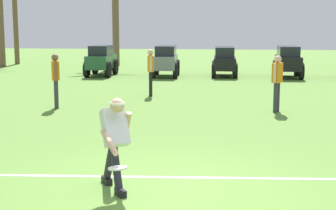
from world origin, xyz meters
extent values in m
plane|color=#5F8D38|center=(0.00, 0.00, 0.00)|extent=(80.00, 80.00, 0.00)
cube|color=white|center=(0.00, 0.72, 0.00)|extent=(26.47, 1.75, 0.01)
cylinder|color=#23232D|center=(-0.74, -0.09, 0.36)|extent=(0.28, 0.36, 0.72)
cube|color=black|center=(-0.66, -0.23, 0.05)|extent=(0.22, 0.27, 0.10)
cylinder|color=#23232D|center=(-0.90, 0.17, 0.36)|extent=(0.33, 0.44, 0.69)
cube|color=black|center=(-0.97, 0.30, 0.05)|extent=(0.22, 0.27, 0.10)
cube|color=silver|center=(-0.76, -0.06, 0.96)|extent=(0.51, 0.53, 0.57)
sphere|color=tan|center=(-0.70, -0.16, 1.30)|extent=(0.29, 0.29, 0.21)
cylinder|color=white|center=(-0.70, -0.16, 1.33)|extent=(0.29, 0.29, 0.03)
cylinder|color=tan|center=(-0.77, -0.39, 0.82)|extent=(0.36, 0.53, 0.27)
cylinder|color=tan|center=(-0.61, 0.09, 0.94)|extent=(0.21, 0.28, 0.49)
cylinder|color=white|center=(-0.58, -0.74, 0.56)|extent=(0.37, 0.37, 0.05)
cylinder|color=#33333D|center=(2.24, 6.97, 0.41)|extent=(0.15, 0.15, 0.82)
cylinder|color=#33333D|center=(2.32, 7.14, 0.41)|extent=(0.15, 0.15, 0.82)
cube|color=orange|center=(2.28, 7.06, 1.09)|extent=(0.33, 0.39, 0.54)
cylinder|color=beige|center=(2.18, 6.87, 1.10)|extent=(0.10, 0.10, 0.52)
cylinder|color=beige|center=(2.37, 7.24, 1.10)|extent=(0.10, 0.10, 0.52)
sphere|color=beige|center=(2.28, 7.06, 1.46)|extent=(0.27, 0.27, 0.20)
cylinder|color=black|center=(-1.59, 9.72, 0.41)|extent=(0.13, 0.13, 0.82)
cylinder|color=black|center=(-1.62, 9.90, 0.41)|extent=(0.13, 0.13, 0.82)
cube|color=orange|center=(-1.60, 9.81, 1.09)|extent=(0.25, 0.37, 0.54)
cylinder|color=beige|center=(-1.57, 9.60, 1.10)|extent=(0.08, 0.08, 0.52)
cylinder|color=beige|center=(-1.64, 10.02, 1.10)|extent=(0.08, 0.08, 0.52)
sphere|color=beige|center=(-1.60, 9.81, 1.46)|extent=(0.23, 0.23, 0.20)
cylinder|color=#33333D|center=(-3.93, 6.98, 0.41)|extent=(0.14, 0.14, 0.82)
cylinder|color=#33333D|center=(-4.00, 7.14, 0.41)|extent=(0.14, 0.14, 0.82)
cube|color=orange|center=(-3.97, 7.06, 1.09)|extent=(0.31, 0.39, 0.54)
cylinder|color=brown|center=(-3.89, 6.87, 1.10)|extent=(0.09, 0.09, 0.52)
cylinder|color=brown|center=(-4.05, 7.25, 1.10)|extent=(0.09, 0.09, 0.52)
sphere|color=brown|center=(-3.97, 7.06, 1.46)|extent=(0.26, 0.26, 0.20)
cube|color=#235133|center=(-4.77, 16.10, 0.66)|extent=(0.98, 2.35, 0.60)
cube|color=#1E232B|center=(-4.77, 16.15, 1.18)|extent=(0.86, 1.55, 0.44)
cylinder|color=black|center=(-5.26, 16.88, 0.36)|extent=(0.18, 0.72, 0.72)
cylinder|color=black|center=(-4.28, 16.88, 0.36)|extent=(0.18, 0.72, 0.72)
cylinder|color=black|center=(-5.26, 15.33, 0.36)|extent=(0.18, 0.72, 0.72)
cylinder|color=black|center=(-4.28, 15.32, 0.36)|extent=(0.18, 0.72, 0.72)
cube|color=slate|center=(-1.77, 16.07, 0.66)|extent=(1.04, 2.38, 0.60)
cube|color=#1E232B|center=(-1.78, 16.12, 1.18)|extent=(0.90, 1.57, 0.44)
cylinder|color=black|center=(-2.29, 16.84, 0.36)|extent=(0.20, 0.72, 0.72)
cylinder|color=black|center=(-1.31, 16.87, 0.36)|extent=(0.20, 0.72, 0.72)
cylinder|color=black|center=(-2.24, 15.28, 0.36)|extent=(0.20, 0.72, 0.72)
cylinder|color=black|center=(-1.26, 15.31, 0.36)|extent=(0.20, 0.72, 0.72)
cube|color=black|center=(0.89, 16.49, 0.60)|extent=(0.97, 2.40, 0.55)
cube|color=#1E232B|center=(0.89, 16.64, 1.11)|extent=(0.85, 1.80, 0.46)
cylinder|color=black|center=(0.41, 17.33, 0.33)|extent=(0.18, 0.66, 0.66)
cylinder|color=black|center=(1.37, 17.33, 0.33)|extent=(0.18, 0.66, 0.66)
cylinder|color=black|center=(0.42, 15.65, 0.33)|extent=(0.18, 0.66, 0.66)
cylinder|color=black|center=(1.38, 15.66, 0.33)|extent=(0.18, 0.66, 0.66)
cube|color=black|center=(3.71, 16.23, 0.66)|extent=(1.00, 2.36, 0.60)
cube|color=#1E232B|center=(3.71, 16.28, 1.18)|extent=(0.88, 1.56, 0.44)
cylinder|color=black|center=(3.23, 17.01, 0.36)|extent=(0.19, 0.72, 0.72)
cylinder|color=black|center=(4.21, 17.00, 0.36)|extent=(0.19, 0.72, 0.72)
cylinder|color=black|center=(3.21, 15.45, 0.36)|extent=(0.19, 0.72, 0.72)
cylinder|color=black|center=(4.19, 15.44, 0.36)|extent=(0.19, 0.72, 0.72)
cylinder|color=brown|center=(-11.37, 20.31, 3.44)|extent=(0.35, 0.35, 6.87)
cylinder|color=brown|center=(-11.28, 22.18, 3.31)|extent=(0.29, 0.29, 6.62)
cylinder|color=brown|center=(-5.20, 21.60, 3.37)|extent=(0.38, 0.38, 6.74)
camera|label=1|loc=(0.75, -7.18, 2.46)|focal=55.00mm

